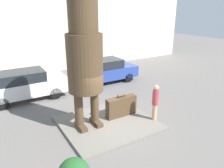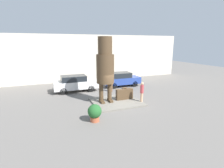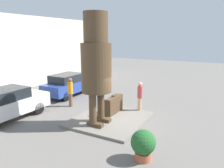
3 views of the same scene
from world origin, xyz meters
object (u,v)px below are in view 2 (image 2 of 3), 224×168
(parked_car_white, at_px, (75,83))
(worker_hivis, at_px, (111,82))
(statue_figure, at_px, (105,65))
(parked_car_blue, at_px, (121,79))
(giant_suitcase, at_px, (124,94))
(tourist, at_px, (142,91))
(planter_pot, at_px, (95,112))

(parked_car_white, relative_size, worker_hivis, 2.46)
(statue_figure, distance_m, parked_car_blue, 6.65)
(giant_suitcase, relative_size, tourist, 0.90)
(parked_car_blue, relative_size, worker_hivis, 2.28)
(giant_suitcase, relative_size, worker_hivis, 0.82)
(giant_suitcase, bearing_deg, parked_car_white, 126.56)
(tourist, relative_size, worker_hivis, 0.92)
(parked_car_white, height_order, parked_car_blue, parked_car_white)
(statue_figure, xyz_separation_m, giant_suitcase, (1.76, -0.02, -2.66))
(tourist, relative_size, planter_pot, 1.47)
(worker_hivis, bearing_deg, parked_car_blue, 42.48)
(giant_suitcase, distance_m, parked_car_blue, 5.35)
(tourist, bearing_deg, statue_figure, 158.29)
(parked_car_blue, bearing_deg, giant_suitcase, -111.92)
(tourist, bearing_deg, worker_hivis, 104.38)
(statue_figure, relative_size, planter_pot, 4.66)
(statue_figure, relative_size, parked_car_blue, 1.27)
(statue_figure, relative_size, giant_suitcase, 3.52)
(parked_car_white, distance_m, parked_car_blue, 5.45)
(tourist, bearing_deg, giant_suitcase, 134.26)
(statue_figure, bearing_deg, parked_car_white, 110.04)
(tourist, bearing_deg, parked_car_blue, 81.52)
(tourist, relative_size, parked_car_white, 0.37)
(statue_figure, height_order, parked_car_white, statue_figure)
(parked_car_blue, xyz_separation_m, planter_pot, (-5.61, -8.07, -0.23))
(giant_suitcase, bearing_deg, planter_pot, -139.20)
(parked_car_white, bearing_deg, parked_car_blue, 3.14)
(statue_figure, relative_size, parked_car_white, 1.18)
(giant_suitcase, distance_m, parked_car_white, 5.80)
(parked_car_blue, bearing_deg, parked_car_white, -176.86)
(giant_suitcase, height_order, worker_hivis, worker_hivis)
(giant_suitcase, xyz_separation_m, parked_car_white, (-3.45, 4.66, 0.29))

